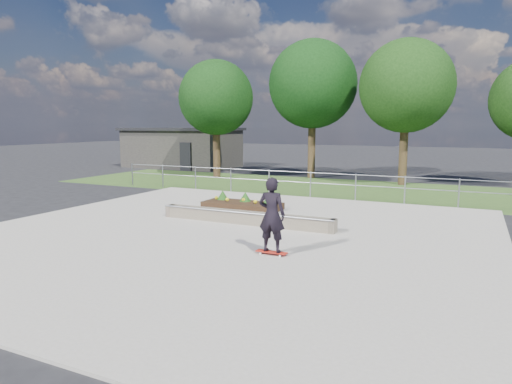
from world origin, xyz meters
TOP-DOWN VIEW (x-y plane):
  - ground at (0.00, 0.00)m, footprint 120.00×120.00m
  - grass_verge at (0.00, 11.00)m, footprint 30.00×8.00m
  - concrete_slab at (0.00, 0.00)m, footprint 15.00×15.00m
  - fence at (0.00, 7.50)m, footprint 20.06×0.06m
  - building at (-14.00, 18.00)m, footprint 8.40×5.40m
  - tree_far_left at (-8.00, 13.00)m, footprint 4.55×4.55m
  - tree_mid_left at (-2.50, 15.00)m, footprint 5.25×5.25m
  - tree_mid_right at (3.00, 14.00)m, footprint 4.90×4.90m
  - grind_ledge at (-0.12, 1.35)m, footprint 6.00×0.44m
  - planter_bed at (-1.43, 3.75)m, footprint 3.00×1.20m
  - skateboarder at (2.08, -1.54)m, footprint 0.80×0.48m

SIDE VIEW (x-z plane):
  - ground at x=0.00m, z-range 0.00..0.00m
  - grass_verge at x=0.00m, z-range 0.00..0.02m
  - concrete_slab at x=0.00m, z-range 0.00..0.06m
  - planter_bed at x=-1.43m, z-range -0.06..0.55m
  - grind_ledge at x=-0.12m, z-range 0.05..0.48m
  - fence at x=0.00m, z-range 0.17..1.37m
  - skateboarder at x=2.08m, z-range 0.09..2.02m
  - building at x=-14.00m, z-range 0.01..3.01m
  - tree_far_left at x=-8.00m, z-range 1.28..8.43m
  - tree_mid_right at x=3.00m, z-range 1.38..9.08m
  - tree_mid_left at x=-2.50m, z-range 1.48..9.73m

